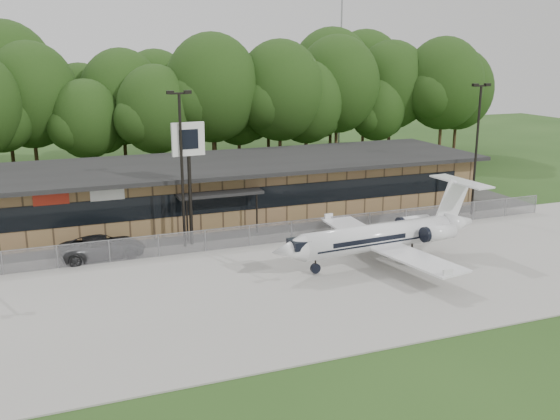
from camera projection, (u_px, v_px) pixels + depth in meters
name	position (u px, v px, depth m)	size (l,w,h in m)	color
ground	(377.00, 340.00, 28.09)	(160.00, 160.00, 0.00)	#244217
apron	(306.00, 280.00, 35.30)	(64.00, 18.00, 0.08)	#9E9B93
parking_lot	(243.00, 228.00, 45.68)	(50.00, 9.00, 0.06)	#383835
terminal	(225.00, 187.00, 49.15)	(41.00, 11.65, 4.30)	olive
fence	(264.00, 234.00, 41.43)	(46.00, 0.04, 1.52)	gray
treeline	(174.00, 102.00, 64.11)	(72.00, 12.00, 15.00)	#193310
radio_mast	(341.00, 51.00, 76.01)	(0.20, 0.20, 25.00)	gray
light_pole_mid	(182.00, 158.00, 39.73)	(1.55, 0.30, 10.23)	black
light_pole_right	(477.00, 140.00, 47.82)	(1.55, 0.30, 10.23)	black
business_jet	(384.00, 237.00, 37.64)	(14.25, 12.70, 4.80)	white
suv	(103.00, 247.00, 38.95)	(2.41, 5.22, 1.45)	#2D2D2F
pole_sign	(189.00, 152.00, 40.11)	(2.16, 0.42, 8.20)	black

